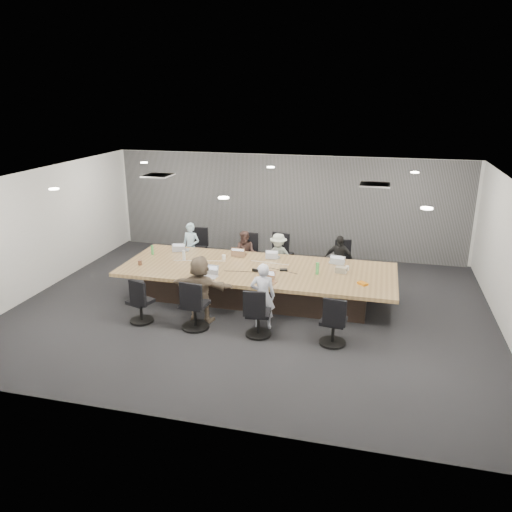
% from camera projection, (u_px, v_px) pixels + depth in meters
% --- Properties ---
extents(floor, '(10.00, 8.00, 0.00)m').
position_uv_depth(floor, '(251.00, 308.00, 10.75)').
color(floor, black).
rests_on(floor, ground).
extents(ceiling, '(10.00, 8.00, 0.00)m').
position_uv_depth(ceiling, '(251.00, 178.00, 9.87)').
color(ceiling, white).
rests_on(ceiling, wall_back).
extents(wall_back, '(10.00, 0.00, 2.80)m').
position_uv_depth(wall_back, '(287.00, 205.00, 13.99)').
color(wall_back, silver).
rests_on(wall_back, ground).
extents(wall_front, '(10.00, 0.00, 2.80)m').
position_uv_depth(wall_front, '(175.00, 332.00, 6.63)').
color(wall_front, silver).
rests_on(wall_front, ground).
extents(wall_left, '(0.00, 8.00, 2.80)m').
position_uv_depth(wall_left, '(41.00, 230.00, 11.47)').
color(wall_left, silver).
rests_on(wall_left, ground).
extents(curtain, '(9.80, 0.04, 2.80)m').
position_uv_depth(curtain, '(287.00, 206.00, 13.92)').
color(curtain, '#5D5D5F').
rests_on(curtain, ground).
extents(conference_table, '(6.00, 2.20, 0.74)m').
position_uv_depth(conference_table, '(257.00, 282.00, 11.09)').
color(conference_table, black).
rests_on(conference_table, ground).
extents(chair_0, '(0.63, 0.63, 0.85)m').
position_uv_depth(chair_0, '(196.00, 252.00, 13.12)').
color(chair_0, black).
rests_on(chair_0, ground).
extents(chair_1, '(0.58, 0.58, 0.77)m').
position_uv_depth(chair_1, '(249.00, 257.00, 12.80)').
color(chair_1, black).
rests_on(chair_1, ground).
extents(chair_2, '(0.70, 0.70, 0.86)m').
position_uv_depth(chair_2, '(281.00, 258.00, 12.60)').
color(chair_2, black).
rests_on(chair_2, ground).
extents(chair_3, '(0.59, 0.59, 0.73)m').
position_uv_depth(chair_3, '(339.00, 265.00, 12.28)').
color(chair_3, black).
rests_on(chair_3, ground).
extents(chair_4, '(0.63, 0.63, 0.74)m').
position_uv_depth(chair_4, '(141.00, 305.00, 9.99)').
color(chair_4, black).
rests_on(chair_4, ground).
extents(chair_5, '(0.62, 0.62, 0.85)m').
position_uv_depth(chair_5, '(195.00, 308.00, 9.70)').
color(chair_5, black).
rests_on(chair_5, ground).
extents(chair_6, '(0.57, 0.57, 0.78)m').
position_uv_depth(chair_6, '(258.00, 317.00, 9.42)').
color(chair_6, black).
rests_on(chair_6, ground).
extents(chair_7, '(0.58, 0.58, 0.77)m').
position_uv_depth(chair_7, '(333.00, 325.00, 9.10)').
color(chair_7, black).
rests_on(chair_7, ground).
extents(person_0, '(0.49, 0.35, 1.29)m').
position_uv_depth(person_0, '(191.00, 248.00, 12.73)').
color(person_0, '#AACDE0').
rests_on(person_0, ground).
extents(laptop_0, '(0.36, 0.29, 0.02)m').
position_uv_depth(laptop_0, '(183.00, 250.00, 12.19)').
color(laptop_0, '#B2B2B7').
rests_on(laptop_0, conference_table).
extents(person_1, '(0.59, 0.48, 1.17)m').
position_uv_depth(person_1, '(246.00, 254.00, 12.42)').
color(person_1, '#4A332E').
rests_on(person_1, ground).
extents(laptop_1, '(0.34, 0.24, 0.02)m').
position_uv_depth(laptop_1, '(239.00, 254.00, 11.86)').
color(laptop_1, '#8C6647').
rests_on(laptop_1, conference_table).
extents(person_2, '(0.81, 0.54, 1.17)m').
position_uv_depth(person_2, '(278.00, 257.00, 12.22)').
color(person_2, '#A2AE9F').
rests_on(person_2, ground).
extents(laptop_2, '(0.31, 0.23, 0.02)m').
position_uv_depth(laptop_2, '(274.00, 257.00, 11.67)').
color(laptop_2, '#B2B2B7').
rests_on(laptop_2, conference_table).
extents(person_3, '(0.75, 0.40, 1.23)m').
position_uv_depth(person_3, '(339.00, 260.00, 11.88)').
color(person_3, black).
rests_on(person_3, ground).
extents(laptop_3, '(0.37, 0.28, 0.02)m').
position_uv_depth(laptop_3, '(337.00, 262.00, 11.33)').
color(laptop_3, '#B2B2B7').
rests_on(laptop_3, conference_table).
extents(person_5, '(1.29, 0.42, 1.38)m').
position_uv_depth(person_5, '(200.00, 289.00, 9.94)').
color(person_5, brown).
rests_on(person_5, ground).
extents(laptop_5, '(0.34, 0.25, 0.02)m').
position_uv_depth(laptop_5, '(209.00, 277.00, 10.43)').
color(laptop_5, '#B2B2B7').
rests_on(laptop_5, conference_table).
extents(person_6, '(0.54, 0.40, 1.34)m').
position_uv_depth(person_6, '(263.00, 296.00, 9.65)').
color(person_6, silver).
rests_on(person_6, ground).
extents(laptop_6, '(0.33, 0.27, 0.02)m').
position_uv_depth(laptop_6, '(269.00, 282.00, 10.14)').
color(laptop_6, '#8C6647').
rests_on(laptop_6, conference_table).
extents(bottle_green_left, '(0.08, 0.08, 0.22)m').
position_uv_depth(bottle_green_left, '(152.00, 250.00, 11.85)').
color(bottle_green_left, green).
rests_on(bottle_green_left, conference_table).
extents(bottle_green_right, '(0.08, 0.08, 0.26)m').
position_uv_depth(bottle_green_right, '(317.00, 268.00, 10.57)').
color(bottle_green_right, green).
rests_on(bottle_green_right, conference_table).
extents(bottle_clear, '(0.08, 0.08, 0.23)m').
position_uv_depth(bottle_clear, '(184.00, 255.00, 11.46)').
color(bottle_clear, silver).
rests_on(bottle_clear, conference_table).
extents(cup_white_far, '(0.12, 0.12, 0.11)m').
position_uv_depth(cup_white_far, '(224.00, 257.00, 11.52)').
color(cup_white_far, white).
rests_on(cup_white_far, conference_table).
extents(cup_white_near, '(0.09, 0.09, 0.10)m').
position_uv_depth(cup_white_near, '(347.00, 268.00, 10.82)').
color(cup_white_near, white).
rests_on(cup_white_near, conference_table).
extents(mug_brown, '(0.10, 0.10, 0.11)m').
position_uv_depth(mug_brown, '(140.00, 263.00, 11.15)').
color(mug_brown, brown).
rests_on(mug_brown, conference_table).
extents(mic_left, '(0.17, 0.13, 0.03)m').
position_uv_depth(mic_left, '(210.00, 270.00, 10.80)').
color(mic_left, black).
rests_on(mic_left, conference_table).
extents(mic_right, '(0.19, 0.15, 0.03)m').
position_uv_depth(mic_right, '(283.00, 270.00, 10.82)').
color(mic_right, black).
rests_on(mic_right, conference_table).
extents(stapler, '(0.17, 0.09, 0.06)m').
position_uv_depth(stapler, '(256.00, 270.00, 10.75)').
color(stapler, black).
rests_on(stapler, conference_table).
extents(canvas_bag, '(0.25, 0.17, 0.13)m').
position_uv_depth(canvas_bag, '(341.00, 270.00, 10.67)').
color(canvas_bag, gray).
rests_on(canvas_bag, conference_table).
extents(snack_packet, '(0.23, 0.23, 0.04)m').
position_uv_depth(snack_packet, '(363.00, 283.00, 10.03)').
color(snack_packet, '#CE6C0D').
rests_on(snack_packet, conference_table).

